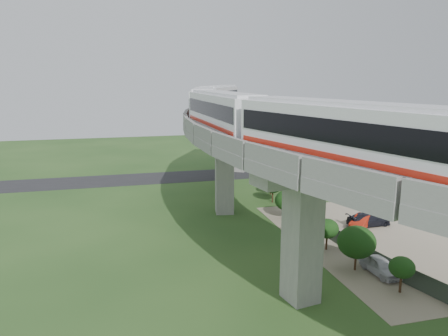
{
  "coord_description": "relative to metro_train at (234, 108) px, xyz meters",
  "views": [
    {
      "loc": [
        -11.29,
        -36.18,
        15.18
      ],
      "look_at": [
        -1.93,
        -0.27,
        7.5
      ],
      "focal_mm": 35.0,
      "sensor_mm": 36.0,
      "label": 1
    }
  ],
  "objects": [
    {
      "name": "ground",
      "position": [
        -0.61,
        -5.56,
        -12.31
      ],
      "size": [
        160.0,
        160.0,
        0.0
      ],
      "primitive_type": "plane",
      "color": "#24471C",
      "rests_on": "ground"
    },
    {
      "name": "dirt_lot",
      "position": [
        13.39,
        -7.56,
        -12.29
      ],
      "size": [
        18.0,
        26.0,
        0.04
      ],
      "primitive_type": "cube",
      "color": "gray",
      "rests_on": "ground"
    },
    {
      "name": "asphalt_road",
      "position": [
        -0.61,
        24.44,
        -12.29
      ],
      "size": [
        60.0,
        8.0,
        0.03
      ],
      "primitive_type": "cube",
      "color": "#232326",
      "rests_on": "ground"
    },
    {
      "name": "viaduct",
      "position": [
        3.24,
        -5.56,
        -3.26
      ],
      "size": [
        19.58,
        73.98,
        11.4
      ],
      "color": "#99968E",
      "rests_on": "ground"
    },
    {
      "name": "metro_train",
      "position": [
        0.0,
        0.0,
        0.0
      ],
      "size": [
        13.29,
        61.05,
        3.64
      ],
      "color": "white",
      "rests_on": "ground"
    },
    {
      "name": "fence",
      "position": [
        9.15,
        -5.56,
        -11.56
      ],
      "size": [
        3.87,
        38.73,
        1.5
      ],
      "color": "#2D382D",
      "rests_on": "ground"
    },
    {
      "name": "tree_0",
      "position": [
        11.18,
        18.12,
        -10.48
      ],
      "size": [
        1.95,
        1.95,
        2.67
      ],
      "color": "#382314",
      "rests_on": "ground"
    },
    {
      "name": "tree_1",
      "position": [
        8.26,
        10.91,
        -10.57
      ],
      "size": [
        2.0,
        2.0,
        2.59
      ],
      "color": "#382314",
      "rests_on": "ground"
    },
    {
      "name": "tree_2",
      "position": [
        7.12,
        7.28,
        -10.07
      ],
      "size": [
        2.34,
        2.34,
        3.24
      ],
      "color": "#382314",
      "rests_on": "ground"
    },
    {
      "name": "tree_3",
      "position": [
        6.31,
        0.89,
        -10.24
      ],
      "size": [
        2.61,
        2.61,
        3.18
      ],
      "color": "#382314",
      "rests_on": "ground"
    },
    {
      "name": "tree_4",
      "position": [
        6.35,
        -8.28,
        -10.31
      ],
      "size": [
        2.06,
        2.06,
        2.88
      ],
      "color": "#382314",
      "rests_on": "ground"
    },
    {
      "name": "tree_5",
      "position": [
        6.55,
        -12.76,
        -9.91
      ],
      "size": [
        3.05,
        3.05,
        3.7
      ],
      "color": "#382314",
      "rests_on": "ground"
    },
    {
      "name": "tree_6",
      "position": [
        7.68,
        -16.91,
        -10.37
      ],
      "size": [
        1.83,
        1.83,
        2.73
      ],
      "color": "#382314",
      "rests_on": "ground"
    },
    {
      "name": "car_white",
      "position": [
        8.07,
        -13.88,
        -11.59
      ],
      "size": [
        1.79,
        4.05,
        1.36
      ],
      "primitive_type": "imported",
      "rotation": [
        0.0,
        0.0,
        0.05
      ],
      "color": "silver",
      "rests_on": "dirt_lot"
    },
    {
      "name": "car_red",
      "position": [
        12.74,
        -3.77,
        -11.62
      ],
      "size": [
        3.98,
        3.51,
        1.3
      ],
      "primitive_type": "imported",
      "rotation": [
        0.0,
        0.0,
        -0.91
      ],
      "color": "#AB210F",
      "rests_on": "dirt_lot"
    },
    {
      "name": "car_dark",
      "position": [
        13.67,
        -3.52,
        -11.59
      ],
      "size": [
        4.77,
        2.12,
        1.36
      ],
      "primitive_type": "imported",
      "rotation": [
        0.0,
        0.0,
        1.62
      ],
      "color": "black",
      "rests_on": "dirt_lot"
    }
  ]
}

